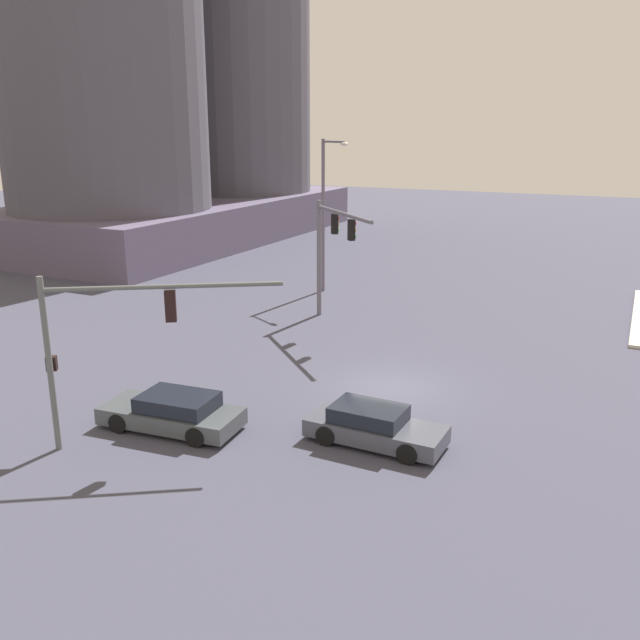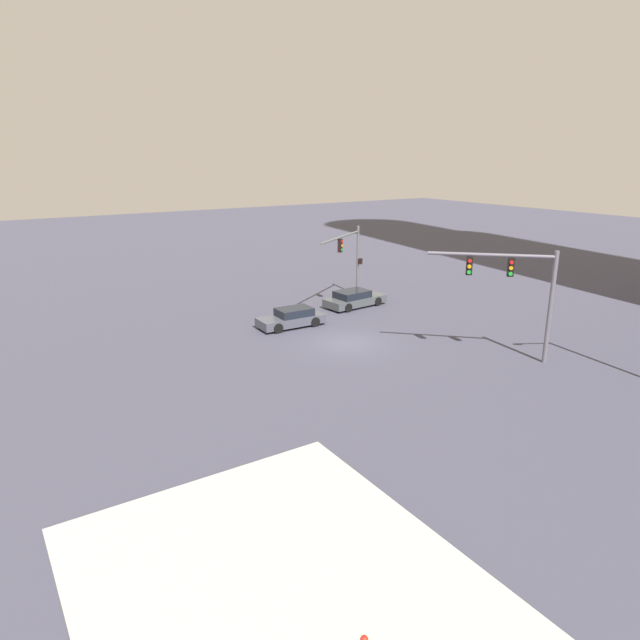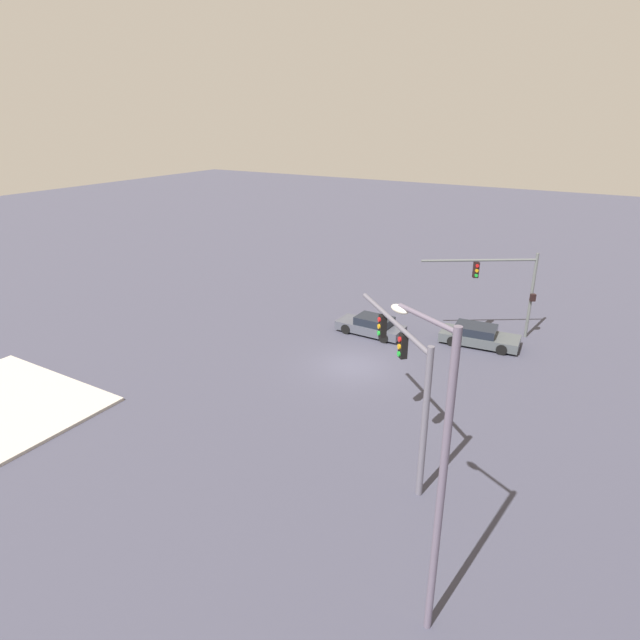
{
  "view_description": "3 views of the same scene",
  "coord_description": "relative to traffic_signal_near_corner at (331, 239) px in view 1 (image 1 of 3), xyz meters",
  "views": [
    {
      "loc": [
        -22.95,
        -7.98,
        9.56
      ],
      "look_at": [
        -1.53,
        2.27,
        2.79
      ],
      "focal_mm": 38.05,
      "sensor_mm": 36.0,
      "label": 1
    },
    {
      "loc": [
        25.25,
        -18.27,
        10.69
      ],
      "look_at": [
        -0.05,
        -1.95,
        1.73
      ],
      "focal_mm": 31.3,
      "sensor_mm": 36.0,
      "label": 2
    },
    {
      "loc": [
        23.74,
        11.91,
        13.15
      ],
      "look_at": [
        1.32,
        -1.37,
        2.95
      ],
      "focal_mm": 29.5,
      "sensor_mm": 36.0,
      "label": 3
    }
  ],
  "objects": [
    {
      "name": "ground_plane",
      "position": [
        -7.06,
        -5.79,
        -4.27
      ],
      "size": [
        166.38,
        166.38,
        0.0
      ],
      "primitive_type": "plane",
      "color": "#414153"
    },
    {
      "name": "traffic_signal_near_corner",
      "position": [
        0.0,
        0.0,
        0.0
      ],
      "size": [
        4.67,
        4.8,
        6.01
      ],
      "rotation": [
        0.0,
        0.0,
        -2.34
      ],
      "color": "slate",
      "rests_on": "ground"
    },
    {
      "name": "traffic_signal_opposite_side",
      "position": [
        -15.36,
        0.22,
        -0.5
      ],
      "size": [
        3.95,
        6.23,
        5.44
      ],
      "rotation": [
        0.0,
        0.0,
        -1.0
      ],
      "color": "#5C605F",
      "rests_on": "ground"
    },
    {
      "name": "streetlamp_curved_arm",
      "position": [
        6.09,
        3.16,
        0.85
      ],
      "size": [
        1.38,
        2.18,
        8.93
      ],
      "rotation": [
        0.0,
        0.0,
        -2.09
      ],
      "color": "slate",
      "rests_on": "ground"
    },
    {
      "name": "sedan_car_approaching",
      "position": [
        -13.6,
        -0.58,
        -3.69
      ],
      "size": [
        2.3,
        4.78,
        1.21
      ],
      "rotation": [
        0.0,
        0.0,
        1.66
      ],
      "color": "#474D51",
      "rests_on": "ground"
    },
    {
      "name": "sedan_car_waiting_far",
      "position": [
        -11.77,
        -6.9,
        -3.7
      ],
      "size": [
        1.91,
        4.37,
        1.21
      ],
      "rotation": [
        0.0,
        0.0,
        -1.6
      ],
      "color": "#474A56",
      "rests_on": "ground"
    }
  ]
}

